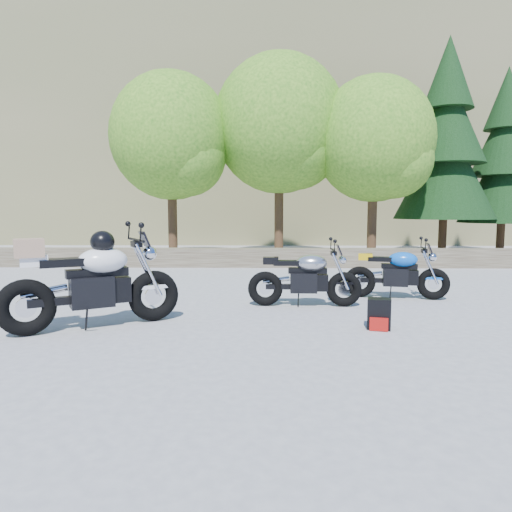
# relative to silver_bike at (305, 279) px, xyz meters

# --- Properties ---
(ground) EXTENTS (90.00, 90.00, 0.00)m
(ground) POSITION_rel_silver_bike_xyz_m (-1.01, -0.38, -0.45)
(ground) COLOR gray
(ground) RESTS_ON ground
(stone_wall) EXTENTS (22.00, 0.55, 0.50)m
(stone_wall) POSITION_rel_silver_bike_xyz_m (-1.01, 5.12, -0.20)
(stone_wall) COLOR #4C4032
(stone_wall) RESTS_ON ground
(hillside) EXTENTS (80.00, 30.00, 15.00)m
(hillside) POSITION_rel_silver_bike_xyz_m (1.99, 27.62, 7.05)
(hillside) COLOR olive
(hillside) RESTS_ON ground
(tree_decid_left) EXTENTS (3.67, 3.67, 5.62)m
(tree_decid_left) POSITION_rel_silver_bike_xyz_m (-3.40, 6.76, 3.19)
(tree_decid_left) COLOR #382314
(tree_decid_left) RESTS_ON ground
(tree_decid_mid) EXTENTS (4.08, 4.08, 6.24)m
(tree_decid_mid) POSITION_rel_silver_bike_xyz_m (-0.10, 7.16, 3.59)
(tree_decid_mid) COLOR #382314
(tree_decid_mid) RESTS_ON ground
(tree_decid_right) EXTENTS (3.54, 3.54, 5.41)m
(tree_decid_right) POSITION_rel_silver_bike_xyz_m (2.70, 6.56, 3.05)
(tree_decid_right) COLOR #382314
(tree_decid_right) RESTS_ON ground
(conifer_near) EXTENTS (3.17, 3.17, 7.06)m
(conifer_near) POSITION_rel_silver_bike_xyz_m (5.19, 7.82, 3.23)
(conifer_near) COLOR #382314
(conifer_near) RESTS_ON ground
(conifer_far) EXTENTS (2.82, 2.82, 6.27)m
(conifer_far) POSITION_rel_silver_bike_xyz_m (7.39, 8.42, 2.82)
(conifer_far) COLOR #382314
(conifer_far) RESTS_ON ground
(silver_bike) EXTENTS (1.83, 0.58, 0.92)m
(silver_bike) POSITION_rel_silver_bike_xyz_m (0.00, 0.00, 0.00)
(silver_bike) COLOR black
(silver_bike) RESTS_ON ground
(white_bike) EXTENTS (2.08, 1.31, 1.28)m
(white_bike) POSITION_rel_silver_bike_xyz_m (-2.91, -1.43, 0.18)
(white_bike) COLOR black
(white_bike) RESTS_ON ground
(blue_bike) EXTENTS (1.79, 0.60, 0.90)m
(blue_bike) POSITION_rel_silver_bike_xyz_m (1.66, 0.68, -0.01)
(blue_bike) COLOR black
(blue_bike) RESTS_ON ground
(backpack) EXTENTS (0.34, 0.31, 0.40)m
(backpack) POSITION_rel_silver_bike_xyz_m (0.83, -1.41, -0.25)
(backpack) COLOR black
(backpack) RESTS_ON ground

